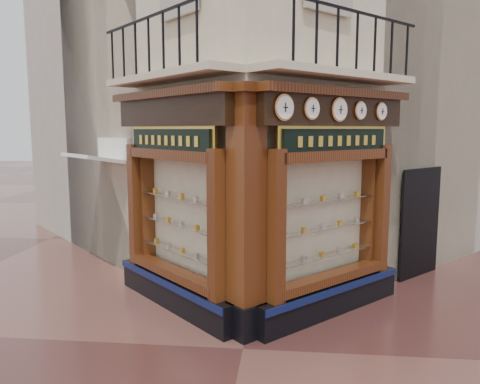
# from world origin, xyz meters

# --- Properties ---
(ground) EXTENTS (80.00, 80.00, 0.00)m
(ground) POSITION_xyz_m (0.00, 0.00, 0.00)
(ground) COLOR #482522
(ground) RESTS_ON ground
(main_building) EXTENTS (11.31, 11.31, 12.00)m
(main_building) POSITION_xyz_m (0.00, 6.16, 6.00)
(main_building) COLOR beige
(main_building) RESTS_ON ground
(neighbour_left) EXTENTS (11.31, 11.31, 11.00)m
(neighbour_left) POSITION_xyz_m (-2.47, 8.63, 5.50)
(neighbour_left) COLOR #B5AC9E
(neighbour_left) RESTS_ON ground
(neighbour_right) EXTENTS (11.31, 11.31, 11.00)m
(neighbour_right) POSITION_xyz_m (2.47, 8.63, 5.50)
(neighbour_right) COLOR #B5AC9E
(neighbour_right) RESTS_ON ground
(shopfront_left) EXTENTS (2.86, 2.86, 3.98)m
(shopfront_left) POSITION_xyz_m (-1.41, 1.57, 1.98)
(shopfront_left) COLOR black
(shopfront_left) RESTS_ON ground
(shopfront_right) EXTENTS (2.86, 2.86, 3.98)m
(shopfront_right) POSITION_xyz_m (1.41, 1.57, 1.98)
(shopfront_right) COLOR black
(shopfront_right) RESTS_ON ground
(corner_pilaster) EXTENTS (0.85, 0.85, 3.98)m
(corner_pilaster) POSITION_xyz_m (0.00, 0.50, 1.95)
(corner_pilaster) COLOR black
(corner_pilaster) RESTS_ON ground
(balcony) EXTENTS (5.94, 2.97, 1.03)m
(balcony) POSITION_xyz_m (0.00, 1.49, 4.22)
(balcony) COLOR beige
(balcony) RESTS_ON ground
(clock_a) EXTENTS (0.32, 0.32, 0.40)m
(clock_a) POSITION_xyz_m (0.57, 0.46, 3.62)
(clock_a) COLOR #C97C43
(clock_a) RESTS_ON ground
(clock_b) EXTENTS (0.29, 0.29, 0.36)m
(clock_b) POSITION_xyz_m (1.00, 0.89, 3.62)
(clock_b) COLOR #C97C43
(clock_b) RESTS_ON ground
(clock_c) EXTENTS (0.32, 0.32, 0.40)m
(clock_c) POSITION_xyz_m (1.48, 1.37, 3.62)
(clock_c) COLOR #C97C43
(clock_c) RESTS_ON ground
(clock_d) EXTENTS (0.26, 0.26, 0.32)m
(clock_d) POSITION_xyz_m (1.88, 1.78, 3.62)
(clock_d) COLOR #C97C43
(clock_d) RESTS_ON ground
(clock_e) EXTENTS (0.27, 0.27, 0.33)m
(clock_e) POSITION_xyz_m (2.32, 2.22, 3.62)
(clock_e) COLOR #C97C43
(clock_e) RESTS_ON ground
(awning) EXTENTS (1.85, 1.85, 0.24)m
(awning) POSITION_xyz_m (-3.69, 3.48, 0.00)
(awning) COLOR white
(awning) RESTS_ON ground
(signboard_left) EXTENTS (2.00, 2.00, 0.53)m
(signboard_left) POSITION_xyz_m (-1.46, 1.51, 3.10)
(signboard_left) COLOR gold
(signboard_left) RESTS_ON ground
(signboard_right) EXTENTS (2.02, 2.02, 0.54)m
(signboard_right) POSITION_xyz_m (1.46, 1.51, 3.10)
(signboard_right) COLOR gold
(signboard_right) RESTS_ON ground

